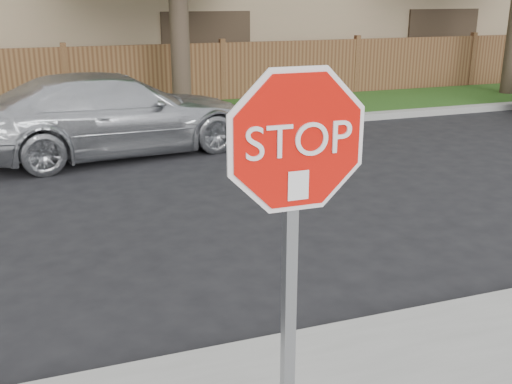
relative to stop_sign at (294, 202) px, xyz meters
name	(u,v)px	position (x,y,z in m)	size (l,w,h in m)	color
ground	(148,370)	(-0.59, 1.48, -1.83)	(90.00, 90.00, 0.00)	black
far_curb	(78,138)	(-0.59, 9.63, -1.75)	(70.00, 0.30, 0.15)	gray
grass_strip	(73,123)	(-0.59, 11.28, -1.77)	(70.00, 3.00, 0.12)	#1E4714
fence	(66,80)	(-0.59, 12.88, -1.03)	(70.00, 0.12, 1.60)	#4F2F1B
stop_sign	(294,202)	(0.00, 0.00, 0.00)	(1.01, 0.13, 2.55)	gray
sedan_right	(115,114)	(0.04, 8.42, -1.09)	(2.07, 5.10, 1.48)	#B6B9BD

